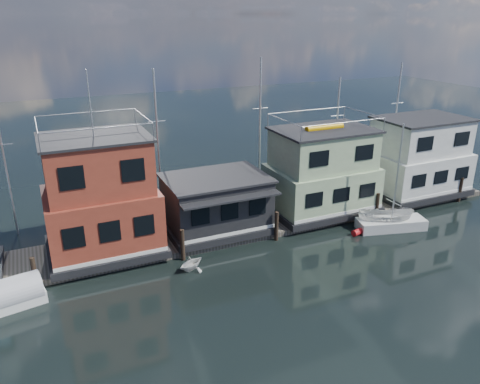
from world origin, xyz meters
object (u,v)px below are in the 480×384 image
houseboat_green (322,172)px  dinghy_white (191,263)px  day_sailer (391,223)px  houseboat_dark (216,203)px  tarp_runabout (1,298)px  motorboat (385,219)px  houseboat_red (101,199)px  red_kayak (368,228)px  houseboat_white (418,158)px

houseboat_green → dinghy_white: 13.49m
houseboat_green → day_sailer: size_ratio=1.04×
houseboat_dark → houseboat_green: 9.07m
houseboat_dark → day_sailer: (12.34, -4.69, -1.96)m
tarp_runabout → dinghy_white: (10.90, -0.27, -0.19)m
motorboat → dinghy_white: 15.41m
houseboat_red → tarp_runabout: 8.22m
houseboat_red → motorboat: size_ratio=2.87×
houseboat_green → red_kayak: 5.65m
tarp_runabout → houseboat_green: bearing=-1.1°
houseboat_white → motorboat: size_ratio=2.03×
motorboat → tarp_runabout: 26.31m
houseboat_white → day_sailer: day_sailer is taller
houseboat_red → tarp_runabout: (-6.33, -3.97, -3.43)m
red_kayak → dinghy_white: bearing=168.1°
motorboat → red_kayak: 1.53m
houseboat_dark → red_kayak: size_ratio=2.27×
houseboat_white → day_sailer: 8.72m
day_sailer → tarp_runabout: day_sailer is taller
day_sailer → tarp_runabout: size_ratio=1.72×
tarp_runabout → motorboat: bearing=-11.7°
day_sailer → red_kayak: day_sailer is taller
houseboat_green → dinghy_white: houseboat_green is taller
houseboat_dark → tarp_runabout: houseboat_dark is taller
houseboat_green → red_kayak: houseboat_green is taller
houseboat_dark → houseboat_white: (19.00, 0.02, 1.12)m
day_sailer → tarp_runabout: bearing=-167.0°
houseboat_red → dinghy_white: houseboat_red is taller
houseboat_dark → houseboat_white: size_ratio=0.88×
houseboat_dark → red_kayak: (10.55, -4.28, -2.18)m
houseboat_white → motorboat: houseboat_white is taller
houseboat_dark → tarp_runabout: 14.97m
houseboat_green → motorboat: (2.97, -4.42, -2.75)m
houseboat_dark → houseboat_green: size_ratio=0.88×
houseboat_white → red_kayak: size_ratio=2.57×
motorboat → tarp_runabout: (-26.31, 0.45, -0.12)m
houseboat_green → houseboat_white: 10.00m
houseboat_dark → dinghy_white: size_ratio=4.01×
houseboat_green → tarp_runabout: houseboat_green is taller
tarp_runabout → dinghy_white: size_ratio=2.55×
houseboat_green → tarp_runabout: (-23.33, -3.97, -2.88)m
houseboat_red → houseboat_dark: size_ratio=1.60×
red_kayak → houseboat_dark: bearing=146.2°
tarp_runabout → dinghy_white: 10.91m
tarp_runabout → houseboat_red: bearing=21.4°
houseboat_red → motorboat: bearing=-12.5°
day_sailer → houseboat_dark: bearing=173.8°
tarp_runabout → dinghy_white: bearing=-12.2°
houseboat_red → day_sailer: (20.34, -4.71, -3.64)m
day_sailer → motorboat: 0.58m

